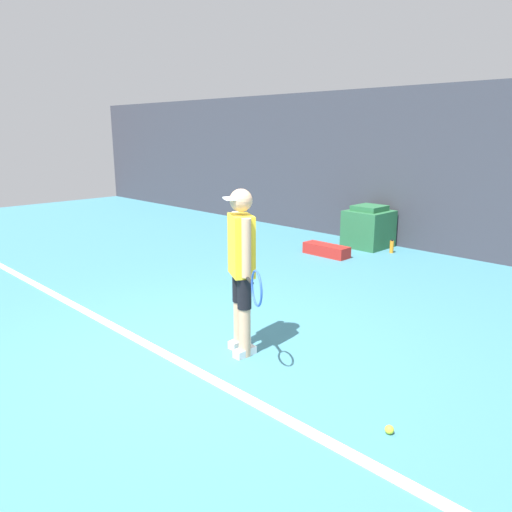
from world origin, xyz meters
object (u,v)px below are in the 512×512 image
object	(u,v)px
tennis_player	(242,264)
equipment_bag	(326,250)
tennis_ball	(389,430)
water_bottle	(392,247)
covered_chair	(369,227)

from	to	relation	value
tennis_player	equipment_bag	world-z (taller)	tennis_player
tennis_ball	equipment_bag	distance (m)	5.47
water_bottle	covered_chair	bearing A→B (deg)	168.74
tennis_ball	water_bottle	bearing A→B (deg)	120.48
equipment_bag	water_bottle	size ratio (longest dim) A/B	3.51
covered_chair	equipment_bag	world-z (taller)	covered_chair
tennis_ball	covered_chair	distance (m)	6.29
equipment_bag	water_bottle	xyz separation A→B (m)	(0.72, 1.02, 0.01)
tennis_player	tennis_ball	size ratio (longest dim) A/B	24.39
tennis_player	equipment_bag	xyz separation A→B (m)	(-1.89, 3.84, -0.82)
tennis_player	tennis_ball	bearing A→B (deg)	23.01
tennis_ball	covered_chair	world-z (taller)	covered_chair
tennis_player	equipment_bag	distance (m)	4.35
tennis_player	water_bottle	world-z (taller)	tennis_player
tennis_ball	equipment_bag	xyz separation A→B (m)	(-3.69, 4.03, 0.07)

